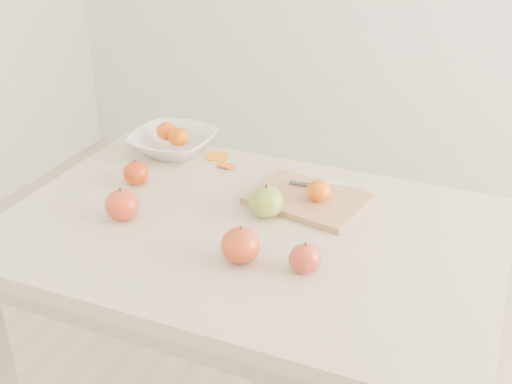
% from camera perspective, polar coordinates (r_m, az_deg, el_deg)
% --- Properties ---
extents(table, '(1.20, 0.80, 0.75)m').
position_cam_1_polar(table, '(1.62, -0.69, -6.06)').
color(table, beige).
rests_on(table, ground).
extents(cutting_board, '(0.32, 0.26, 0.02)m').
position_cam_1_polar(cutting_board, '(1.67, 4.64, -0.63)').
color(cutting_board, tan).
rests_on(cutting_board, table).
extents(board_tangerine, '(0.06, 0.06, 0.05)m').
position_cam_1_polar(board_tangerine, '(1.64, 5.57, 0.13)').
color(board_tangerine, '#DE5807').
rests_on(board_tangerine, cutting_board).
extents(fruit_bowl, '(0.25, 0.25, 0.06)m').
position_cam_1_polar(fruit_bowl, '(1.96, -7.41, 4.37)').
color(fruit_bowl, white).
rests_on(fruit_bowl, table).
extents(bowl_tangerine_near, '(0.06, 0.06, 0.05)m').
position_cam_1_polar(bowl_tangerine_near, '(1.97, -7.95, 5.39)').
color(bowl_tangerine_near, '#E04607').
rests_on(bowl_tangerine_near, fruit_bowl).
extents(bowl_tangerine_far, '(0.06, 0.06, 0.05)m').
position_cam_1_polar(bowl_tangerine_far, '(1.92, -6.90, 4.89)').
color(bowl_tangerine_far, orange).
rests_on(bowl_tangerine_far, fruit_bowl).
extents(orange_peel_a, '(0.07, 0.06, 0.01)m').
position_cam_1_polar(orange_peel_a, '(1.91, -3.48, 3.05)').
color(orange_peel_a, orange).
rests_on(orange_peel_a, table).
extents(orange_peel_b, '(0.05, 0.04, 0.01)m').
position_cam_1_polar(orange_peel_b, '(1.86, -2.69, 2.29)').
color(orange_peel_b, '#E35A10').
rests_on(orange_peel_b, table).
extents(paring_knife, '(0.17, 0.06, 0.01)m').
position_cam_1_polar(paring_knife, '(1.71, 6.90, 0.59)').
color(paring_knife, white).
rests_on(paring_knife, cutting_board).
extents(apple_green, '(0.09, 0.09, 0.08)m').
position_cam_1_polar(apple_green, '(1.59, 0.92, -0.86)').
color(apple_green, '#5B8B25').
rests_on(apple_green, table).
extents(apple_red_d, '(0.09, 0.09, 0.08)m').
position_cam_1_polar(apple_red_d, '(1.61, -11.83, -1.11)').
color(apple_red_d, maroon).
rests_on(apple_red_d, table).
extents(apple_red_a, '(0.07, 0.07, 0.06)m').
position_cam_1_polar(apple_red_a, '(1.78, -10.64, 1.70)').
color(apple_red_a, '#980E04').
rests_on(apple_red_a, table).
extents(apple_red_e, '(0.07, 0.07, 0.06)m').
position_cam_1_polar(apple_red_e, '(1.39, 4.37, -5.91)').
color(apple_red_e, maroon).
rests_on(apple_red_e, table).
extents(apple_red_c, '(0.09, 0.09, 0.08)m').
position_cam_1_polar(apple_red_c, '(1.42, -1.38, -4.73)').
color(apple_red_c, '#9D1308').
rests_on(apple_red_c, table).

